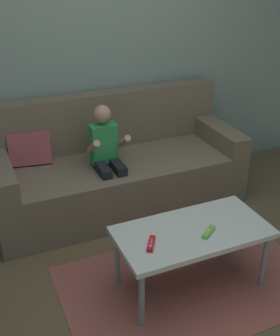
{
  "coord_description": "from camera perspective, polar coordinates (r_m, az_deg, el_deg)",
  "views": [
    {
      "loc": [
        -1.08,
        -1.6,
        2.01
      ],
      "look_at": [
        0.0,
        0.89,
        0.62
      ],
      "focal_mm": 45.91,
      "sensor_mm": 36.0,
      "label": 1
    }
  ],
  "objects": [
    {
      "name": "person_seated_on_couch",
      "position": [
        3.39,
        -4.33,
        1.51
      ],
      "size": [
        0.3,
        0.36,
        0.95
      ],
      "color": "black",
      "rests_on": "ground"
    },
    {
      "name": "wall_back",
      "position": [
        3.71,
        -6.24,
        15.13
      ],
      "size": [
        4.64,
        0.05,
        2.5
      ],
      "primitive_type": "cube",
      "color": "gray",
      "rests_on": "ground"
    },
    {
      "name": "game_remote_lime_center",
      "position": [
        2.71,
        9.1,
        -8.37
      ],
      "size": [
        0.13,
        0.11,
        0.03
      ],
      "color": "#72C638",
      "rests_on": "coffee_table"
    },
    {
      "name": "couch",
      "position": [
        3.69,
        -3.26,
        -0.25
      ],
      "size": [
        2.09,
        0.8,
        0.93
      ],
      "color": "#75604C",
      "rests_on": "ground"
    },
    {
      "name": "coffee_table",
      "position": [
        2.76,
        6.96,
        -8.85
      ],
      "size": [
        0.97,
        0.49,
        0.44
      ],
      "color": "beige",
      "rests_on": "ground"
    },
    {
      "name": "ground_plane",
      "position": [
        2.79,
        7.78,
        -19.38
      ],
      "size": [
        9.28,
        9.28,
        0.0
      ],
      "primitive_type": "plane",
      "color": "brown"
    },
    {
      "name": "game_remote_red_near_edge",
      "position": [
        2.58,
        1.5,
        -10.02
      ],
      "size": [
        0.11,
        0.14,
        0.03
      ],
      "color": "red",
      "rests_on": "coffee_table"
    },
    {
      "name": "area_rug",
      "position": [
        3.01,
        6.52,
        -14.97
      ],
      "size": [
        1.68,
        1.06,
        0.01
      ],
      "primitive_type": "cube",
      "color": "#9E4C42",
      "rests_on": "ground"
    }
  ]
}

